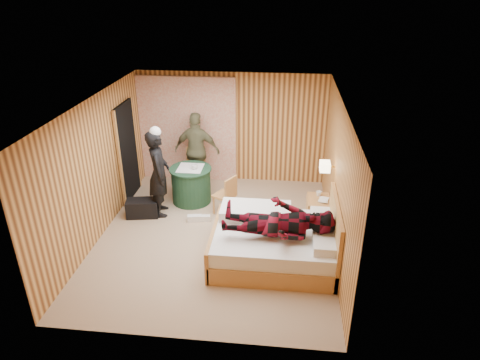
# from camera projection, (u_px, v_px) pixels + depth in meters

# --- Properties ---
(floor) EXTENTS (4.20, 5.00, 0.01)m
(floor) POSITION_uv_depth(u_px,v_px,m) (215.00, 236.00, 7.90)
(floor) COLOR tan
(floor) RESTS_ON ground
(ceiling) EXTENTS (4.20, 5.00, 0.01)m
(ceiling) POSITION_uv_depth(u_px,v_px,m) (212.00, 104.00, 6.82)
(ceiling) COLOR silver
(ceiling) RESTS_ON wall_back
(wall_back) EXTENTS (4.20, 0.02, 2.50)m
(wall_back) POSITION_uv_depth(u_px,v_px,m) (232.00, 128.00, 9.60)
(wall_back) COLOR #E9AB59
(wall_back) RESTS_ON floor
(wall_left) EXTENTS (0.02, 5.00, 2.50)m
(wall_left) POSITION_uv_depth(u_px,v_px,m) (97.00, 169.00, 7.57)
(wall_left) COLOR #E9AB59
(wall_left) RESTS_ON floor
(wall_right) EXTENTS (0.02, 5.00, 2.50)m
(wall_right) POSITION_uv_depth(u_px,v_px,m) (337.00, 180.00, 7.16)
(wall_right) COLOR #E9AB59
(wall_right) RESTS_ON floor
(curtain) EXTENTS (2.20, 0.08, 2.40)m
(curtain) POSITION_uv_depth(u_px,v_px,m) (188.00, 130.00, 9.66)
(curtain) COLOR silver
(curtain) RESTS_ON floor
(doorway) EXTENTS (0.06, 0.90, 2.05)m
(doorway) POSITION_uv_depth(u_px,v_px,m) (128.00, 152.00, 8.92)
(doorway) COLOR black
(doorway) RESTS_ON floor
(wall_lamp) EXTENTS (0.26, 0.24, 0.16)m
(wall_lamp) POSITION_uv_depth(u_px,v_px,m) (325.00, 166.00, 7.56)
(wall_lamp) COLOR gold
(wall_lamp) RESTS_ON wall_right
(bed) EXTENTS (2.05, 1.61, 1.11)m
(bed) POSITION_uv_depth(u_px,v_px,m) (276.00, 242.00, 7.15)
(bed) COLOR tan
(bed) RESTS_ON floor
(nightstand) EXTENTS (0.44, 0.59, 0.57)m
(nightstand) POSITION_uv_depth(u_px,v_px,m) (318.00, 212.00, 8.11)
(nightstand) COLOR tan
(nightstand) RESTS_ON floor
(round_table) EXTENTS (0.87, 0.87, 0.77)m
(round_table) POSITION_uv_depth(u_px,v_px,m) (191.00, 184.00, 8.96)
(round_table) COLOR #20472D
(round_table) RESTS_ON floor
(chair_far) EXTENTS (0.52, 0.52, 0.93)m
(chair_far) POSITION_uv_depth(u_px,v_px,m) (196.00, 165.00, 9.51)
(chair_far) COLOR tan
(chair_far) RESTS_ON floor
(chair_near) EXTENTS (0.51, 0.51, 0.83)m
(chair_near) POSITION_uv_depth(u_px,v_px,m) (227.00, 193.00, 8.42)
(chair_near) COLOR tan
(chair_near) RESTS_ON floor
(duffel_bag) EXTENTS (0.67, 0.43, 0.35)m
(duffel_bag) POSITION_uv_depth(u_px,v_px,m) (143.00, 208.00, 8.49)
(duffel_bag) COLOR black
(duffel_bag) RESTS_ON floor
(sneaker_left) EXTENTS (0.29, 0.16, 0.12)m
(sneaker_left) POSITION_uv_depth(u_px,v_px,m) (195.00, 218.00, 8.35)
(sneaker_left) COLOR white
(sneaker_left) RESTS_ON floor
(sneaker_right) EXTENTS (0.26, 0.14, 0.11)m
(sneaker_right) POSITION_uv_depth(u_px,v_px,m) (204.00, 218.00, 8.37)
(sneaker_right) COLOR white
(sneaker_right) RESTS_ON floor
(woman_standing) EXTENTS (0.57, 0.72, 1.75)m
(woman_standing) POSITION_uv_depth(u_px,v_px,m) (159.00, 173.00, 8.30)
(woman_standing) COLOR black
(woman_standing) RESTS_ON floor
(man_at_table) EXTENTS (1.04, 0.50, 1.72)m
(man_at_table) POSITION_uv_depth(u_px,v_px,m) (197.00, 151.00, 9.41)
(man_at_table) COLOR #686745
(man_at_table) RESTS_ON floor
(man_on_bed) EXTENTS (0.86, 0.67, 1.77)m
(man_on_bed) POSITION_uv_depth(u_px,v_px,m) (279.00, 215.00, 6.66)
(man_on_bed) COLOR maroon
(man_on_bed) RESTS_ON bed
(book_lower) EXTENTS (0.19, 0.24, 0.02)m
(book_lower) POSITION_uv_depth(u_px,v_px,m) (319.00, 200.00, 7.94)
(book_lower) COLOR white
(book_lower) RESTS_ON nightstand
(book_upper) EXTENTS (0.23, 0.26, 0.02)m
(book_upper) POSITION_uv_depth(u_px,v_px,m) (319.00, 199.00, 7.93)
(book_upper) COLOR white
(book_upper) RESTS_ON nightstand
(cup_nightstand) EXTENTS (0.10, 0.10, 0.09)m
(cup_nightstand) POSITION_uv_depth(u_px,v_px,m) (319.00, 194.00, 8.08)
(cup_nightstand) COLOR white
(cup_nightstand) RESTS_ON nightstand
(cup_table) EXTENTS (0.14, 0.14, 0.10)m
(cup_table) POSITION_uv_depth(u_px,v_px,m) (194.00, 167.00, 8.72)
(cup_table) COLOR white
(cup_table) RESTS_ON round_table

